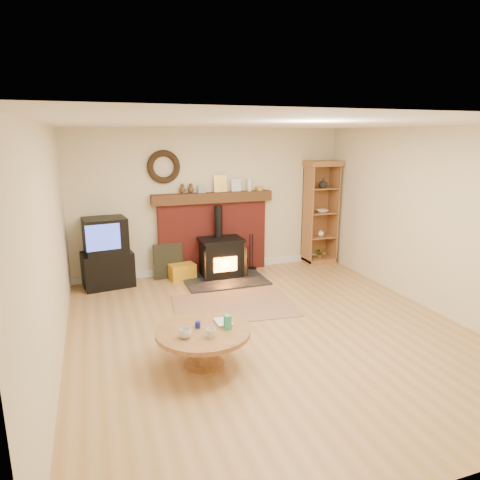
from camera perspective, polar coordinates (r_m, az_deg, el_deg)
name	(u,v)px	position (r m, az deg, el deg)	size (l,w,h in m)	color
ground	(269,330)	(5.70, 3.89, -11.93)	(5.50, 5.50, 0.00)	#A67B45
room_shell	(267,199)	(5.28, 3.61, 5.54)	(5.02, 5.52, 2.61)	beige
chimney_breast	(213,229)	(7.84, -3.62, 1.44)	(2.20, 0.22, 1.78)	maroon
wood_stove	(222,259)	(7.60, -2.46, -2.52)	(1.40, 1.00, 1.27)	black
area_rug	(234,306)	(6.44, -0.84, -8.73)	(1.76, 1.21, 0.01)	brown
tv_unit	(107,254)	(7.44, -17.34, -1.77)	(0.87, 0.66, 1.17)	black
curio_cabinet	(320,213)	(8.52, 10.59, 3.60)	(0.64, 0.47, 2.01)	brown
firelog_box	(182,272)	(7.62, -7.69, -4.21)	(0.44, 0.27, 0.27)	yellow
leaning_painting	(168,261)	(7.67, -9.53, -2.79)	(0.52, 0.03, 0.62)	black
fire_tools	(252,264)	(8.08, 1.62, -3.28)	(0.16, 0.16, 0.70)	black
coffee_table	(203,336)	(4.75, -4.89, -12.70)	(1.03, 1.03, 0.60)	brown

